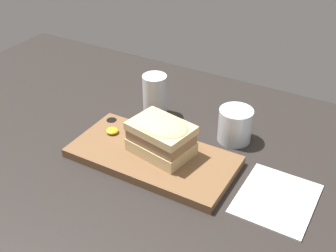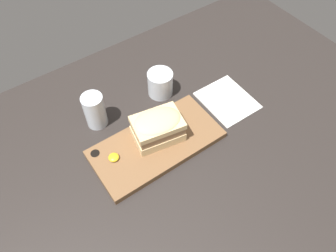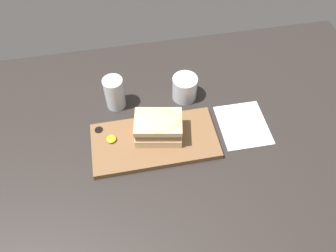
{
  "view_description": "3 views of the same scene",
  "coord_description": "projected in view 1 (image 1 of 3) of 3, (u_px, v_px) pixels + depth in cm",
  "views": [
    {
      "loc": [
        38.87,
        -61.12,
        61.37
      ],
      "look_at": [
        0.14,
        7.01,
        9.48
      ],
      "focal_mm": 45.0,
      "sensor_mm": 36.0,
      "label": 1
    },
    {
      "loc": [
        -28.86,
        -42.13,
        81.51
      ],
      "look_at": [
        2.56,
        2.75,
        8.62
      ],
      "focal_mm": 35.0,
      "sensor_mm": 36.0,
      "label": 2
    },
    {
      "loc": [
        -7.79,
        -51.82,
        84.86
      ],
      "look_at": [
        2.54,
        2.49,
        10.16
      ],
      "focal_mm": 35.0,
      "sensor_mm": 36.0,
      "label": 3
    }
  ],
  "objects": [
    {
      "name": "napkin",
      "position": [
        276.0,
        199.0,
        0.85
      ],
      "size": [
        14.96,
        17.44,
        0.4
      ],
      "rotation": [
        0.0,
        0.0,
        -0.01
      ],
      "color": "white",
      "rests_on": "dining_table"
    },
    {
      "name": "water_glass",
      "position": [
        155.0,
        98.0,
        1.1
      ],
      "size": [
        6.31,
        6.31,
        11.24
      ],
      "color": "silver",
      "rests_on": "dining_table"
    },
    {
      "name": "mustard_dollop",
      "position": [
        112.0,
        131.0,
        1.01
      ],
      "size": [
        2.98,
        2.98,
        1.19
      ],
      "color": "gold",
      "rests_on": "serving_board"
    },
    {
      "name": "wine_glass",
      "position": [
        235.0,
        126.0,
        1.01
      ],
      "size": [
        8.12,
        8.12,
        8.29
      ],
      "color": "silver",
      "rests_on": "dining_table"
    },
    {
      "name": "dining_table",
      "position": [
        152.0,
        173.0,
        0.94
      ],
      "size": [
        158.77,
        99.14,
        2.0
      ],
      "color": "#282321",
      "rests_on": "ground"
    },
    {
      "name": "sandwich",
      "position": [
        160.0,
        135.0,
        0.93
      ],
      "size": [
        15.13,
        11.8,
        8.6
      ],
      "rotation": [
        0.0,
        0.0,
        -0.19
      ],
      "color": "#DBBC84",
      "rests_on": "serving_board"
    },
    {
      "name": "serving_board",
      "position": [
        152.0,
        157.0,
        0.95
      ],
      "size": [
        37.42,
        18.34,
        2.1
      ],
      "color": "brown",
      "rests_on": "dining_table"
    }
  ]
}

